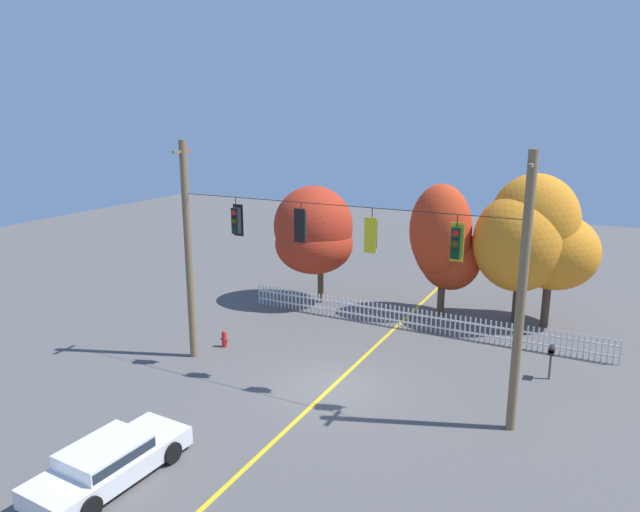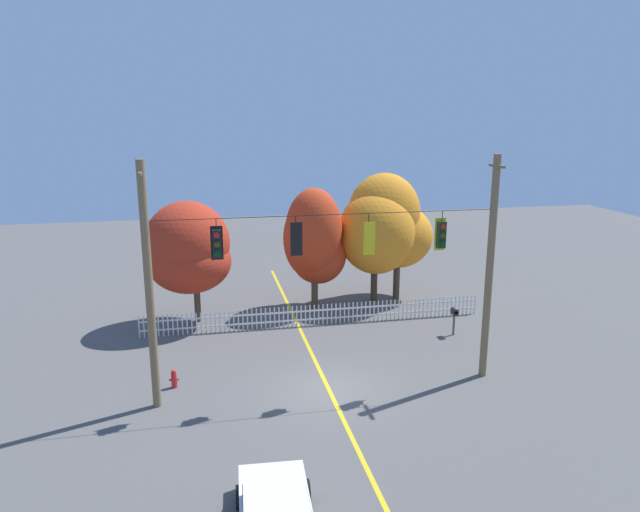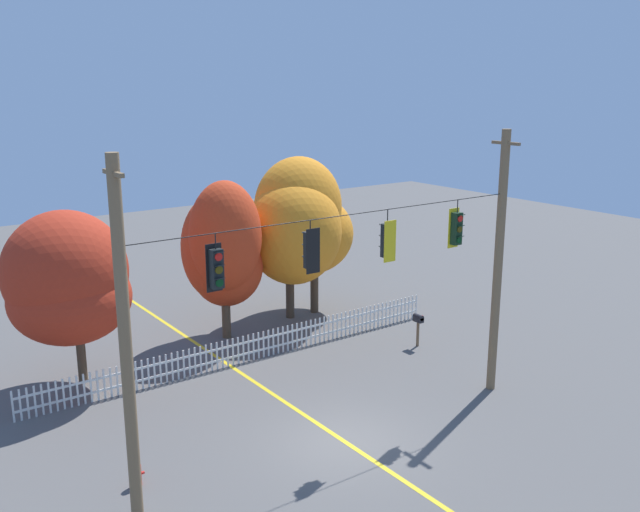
# 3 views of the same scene
# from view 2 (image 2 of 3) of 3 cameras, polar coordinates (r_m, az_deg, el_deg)

# --- Properties ---
(ground) EXTENTS (80.00, 80.00, 0.00)m
(ground) POSITION_cam_2_polar(r_m,az_deg,el_deg) (23.24, 0.87, -12.89)
(ground) COLOR #565451
(lane_centerline_stripe) EXTENTS (0.16, 36.00, 0.01)m
(lane_centerline_stripe) POSITION_cam_2_polar(r_m,az_deg,el_deg) (23.23, 0.87, -12.88)
(lane_centerline_stripe) COLOR gold
(lane_centerline_stripe) RESTS_ON ground
(signal_support_span) EXTENTS (13.16, 1.10, 8.95)m
(signal_support_span) POSITION_cam_2_polar(r_m,az_deg,el_deg) (21.59, 0.91, -2.06)
(signal_support_span) COLOR brown
(signal_support_span) RESTS_ON ground
(traffic_signal_northbound_primary) EXTENTS (0.43, 0.38, 1.50)m
(traffic_signal_northbound_primary) POSITION_cam_2_polar(r_m,az_deg,el_deg) (20.77, -10.02, 1.21)
(traffic_signal_northbound_primary) COLOR black
(traffic_signal_northbound_secondary) EXTENTS (0.43, 0.38, 1.43)m
(traffic_signal_northbound_secondary) POSITION_cam_2_polar(r_m,az_deg,el_deg) (20.99, -2.37, 1.74)
(traffic_signal_northbound_secondary) COLOR black
(traffic_signal_eastbound_side) EXTENTS (0.43, 0.38, 1.52)m
(traffic_signal_eastbound_side) POSITION_cam_2_polar(r_m,az_deg,el_deg) (21.60, 4.75, 1.79)
(traffic_signal_eastbound_side) COLOR black
(traffic_signal_westbound_side) EXTENTS (0.43, 0.38, 1.54)m
(traffic_signal_westbound_side) POSITION_cam_2_polar(r_m,az_deg,el_deg) (22.58, 11.74, 2.07)
(traffic_signal_westbound_side) COLOR black
(white_picket_fence) EXTENTS (17.27, 0.06, 1.07)m
(white_picket_fence) POSITION_cam_2_polar(r_m,az_deg,el_deg) (29.57, -0.35, -5.78)
(white_picket_fence) COLOR silver
(white_picket_fence) RESTS_ON ground
(autumn_maple_near_fence) EXTENTS (4.23, 4.07, 6.28)m
(autumn_maple_near_fence) POSITION_cam_2_polar(r_m,az_deg,el_deg) (29.69, -12.71, 0.45)
(autumn_maple_near_fence) COLOR brown
(autumn_maple_near_fence) RESTS_ON ground
(autumn_maple_mid) EXTENTS (3.47, 3.28, 6.66)m
(autumn_maple_mid) POSITION_cam_2_polar(r_m,az_deg,el_deg) (31.44, -0.62, 1.56)
(autumn_maple_mid) COLOR brown
(autumn_maple_mid) RESTS_ON ground
(autumn_oak_far_east) EXTENTS (4.70, 4.18, 7.26)m
(autumn_oak_far_east) POSITION_cam_2_polar(r_m,az_deg,el_deg) (32.57, 5.72, 3.05)
(autumn_oak_far_east) COLOR #473828
(autumn_oak_far_east) RESTS_ON ground
(autumn_maple_far_west) EXTENTS (4.44, 3.60, 6.08)m
(autumn_maple_far_west) POSITION_cam_2_polar(r_m,az_deg,el_deg) (33.48, 7.14, 2.52)
(autumn_maple_far_west) COLOR #473828
(autumn_maple_far_west) RESTS_ON ground
(fire_hydrant) EXTENTS (0.38, 0.22, 0.75)m
(fire_hydrant) POSITION_cam_2_polar(r_m,az_deg,el_deg) (23.93, -14.05, -11.53)
(fire_hydrant) COLOR red
(fire_hydrant) RESTS_ON ground
(roadside_mailbox) EXTENTS (0.25, 0.44, 1.35)m
(roadside_mailbox) POSITION_cam_2_polar(r_m,az_deg,el_deg) (28.86, 12.97, -5.47)
(roadside_mailbox) COLOR brown
(roadside_mailbox) RESTS_ON ground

